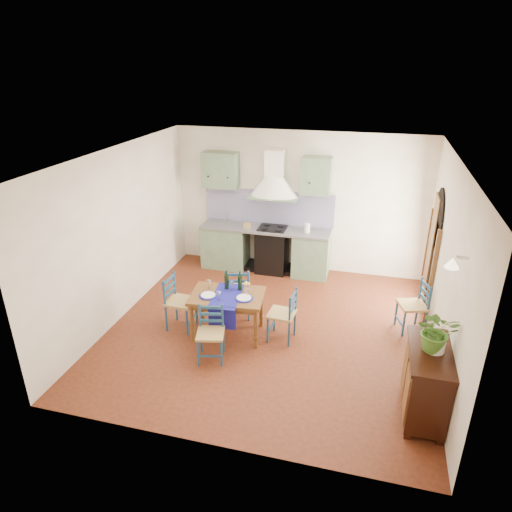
# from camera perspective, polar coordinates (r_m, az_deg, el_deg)

# --- Properties ---
(floor) EXTENTS (5.00, 5.00, 0.00)m
(floor) POSITION_cam_1_polar(r_m,az_deg,el_deg) (7.49, 1.56, -9.13)
(floor) COLOR #421B0E
(floor) RESTS_ON ground
(back_wall) EXTENTS (5.00, 0.96, 2.80)m
(back_wall) POSITION_cam_1_polar(r_m,az_deg,el_deg) (9.14, 2.12, 4.46)
(back_wall) COLOR white
(back_wall) RESTS_ON ground
(right_wall) EXTENTS (0.26, 5.00, 2.80)m
(right_wall) POSITION_cam_1_polar(r_m,az_deg,el_deg) (7.05, 22.39, -0.94)
(right_wall) COLOR white
(right_wall) RESTS_ON ground
(left_wall) EXTENTS (0.04, 5.00, 2.80)m
(left_wall) POSITION_cam_1_polar(r_m,az_deg,el_deg) (7.75, -16.62, 2.59)
(left_wall) COLOR white
(left_wall) RESTS_ON ground
(ceiling) EXTENTS (5.00, 5.00, 0.01)m
(ceiling) POSITION_cam_1_polar(r_m,az_deg,el_deg) (6.42, 1.84, 12.40)
(ceiling) COLOR white
(ceiling) RESTS_ON back_wall
(dining_table) EXTENTS (1.19, 0.91, 1.02)m
(dining_table) POSITION_cam_1_polar(r_m,az_deg,el_deg) (7.06, -3.58, -5.44)
(dining_table) COLOR brown
(dining_table) RESTS_ON ground
(chair_near) EXTENTS (0.46, 0.46, 0.82)m
(chair_near) POSITION_cam_1_polar(r_m,az_deg,el_deg) (6.65, -5.69, -9.56)
(chair_near) COLOR navy
(chair_near) RESTS_ON ground
(chair_far) EXTENTS (0.53, 0.53, 0.92)m
(chair_far) POSITION_cam_1_polar(r_m,az_deg,el_deg) (7.61, -2.33, -4.43)
(chair_far) COLOR navy
(chair_far) RESTS_ON ground
(chair_left) EXTENTS (0.44, 0.44, 0.90)m
(chair_left) POSITION_cam_1_polar(r_m,az_deg,el_deg) (7.42, -9.62, -5.66)
(chair_left) COLOR navy
(chair_left) RESTS_ON ground
(chair_right) EXTENTS (0.43, 0.43, 0.85)m
(chair_right) POSITION_cam_1_polar(r_m,az_deg,el_deg) (7.04, 3.47, -7.31)
(chair_right) COLOR navy
(chair_right) RESTS_ON ground
(chair_spare) EXTENTS (0.51, 0.51, 0.86)m
(chair_spare) POSITION_cam_1_polar(r_m,az_deg,el_deg) (7.67, 19.17, -5.88)
(chair_spare) COLOR navy
(chair_spare) RESTS_ON ground
(sideboard) EXTENTS (0.50, 1.05, 0.94)m
(sideboard) POSITION_cam_1_polar(r_m,az_deg,el_deg) (6.00, 20.47, -14.36)
(sideboard) COLOR black
(sideboard) RESTS_ON ground
(potted_plant) EXTENTS (0.47, 0.41, 0.51)m
(potted_plant) POSITION_cam_1_polar(r_m,az_deg,el_deg) (5.65, 21.68, -8.74)
(potted_plant) COLOR #417325
(potted_plant) RESTS_ON sideboard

